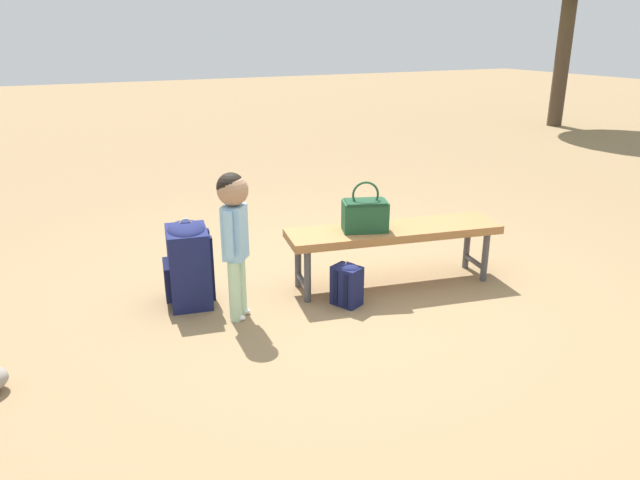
% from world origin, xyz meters
% --- Properties ---
extents(ground_plane, '(40.00, 40.00, 0.00)m').
position_xyz_m(ground_plane, '(0.00, 0.00, 0.00)').
color(ground_plane, '#8C704C').
rests_on(ground_plane, ground).
extents(park_bench, '(1.65, 0.69, 0.45)m').
position_xyz_m(park_bench, '(-0.49, -0.00, 0.39)').
color(park_bench, '#9E6B3D').
rests_on(park_bench, ground).
extents(handbag, '(0.36, 0.28, 0.37)m').
position_xyz_m(handbag, '(-0.25, -0.03, 0.58)').
color(handbag, '#1E4C2D').
rests_on(handbag, park_bench).
extents(child_standing, '(0.20, 0.22, 0.99)m').
position_xyz_m(child_standing, '(0.75, 0.02, 0.66)').
color(child_standing, '#B2D8B2').
rests_on(child_standing, ground).
extents(backpack_large, '(0.37, 0.41, 0.63)m').
position_xyz_m(backpack_large, '(0.97, -0.35, 0.31)').
color(backpack_large, '#191E4C').
rests_on(backpack_large, ground).
extents(backpack_small, '(0.22, 0.24, 0.33)m').
position_xyz_m(backpack_small, '(-0.01, 0.17, 0.16)').
color(backpack_small, '#191E4C').
rests_on(backpack_small, ground).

